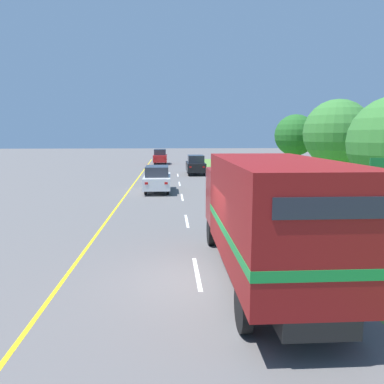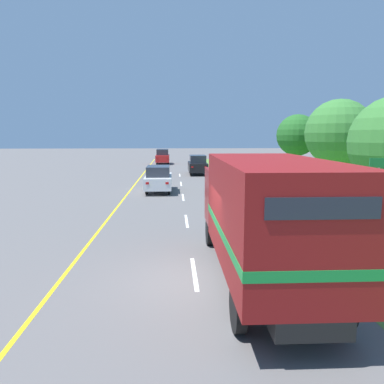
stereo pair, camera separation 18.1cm
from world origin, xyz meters
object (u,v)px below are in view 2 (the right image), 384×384
object	(u,v)px
delineator_post	(329,247)
lead_car_white	(159,179)
lead_car_black_ahead	(198,165)
horse_trailer_truck	(264,214)
roadside_tree_mid	(339,133)
highway_sign	(359,188)
roadside_tree_far	(297,135)
lead_car_red_ahead	(163,157)

from	to	relation	value
delineator_post	lead_car_white	bearing A→B (deg)	111.49
delineator_post	lead_car_black_ahead	bearing A→B (deg)	95.28
horse_trailer_truck	lead_car_black_ahead	world-z (taller)	horse_trailer_truck
horse_trailer_truck	roadside_tree_mid	xyz separation A→B (m)	(9.35, 16.77, 2.16)
highway_sign	roadside_tree_far	bearing A→B (deg)	78.35
lead_car_black_ahead	roadside_tree_far	xyz separation A→B (m)	(8.09, -5.86, 2.90)
roadside_tree_far	delineator_post	world-z (taller)	roadside_tree_far
lead_car_black_ahead	delineator_post	xyz separation A→B (m)	(2.43, -26.35, -0.47)
lead_car_white	delineator_post	distance (m)	16.06
lead_car_black_ahead	roadside_tree_far	bearing A→B (deg)	-35.93
roadside_tree_mid	delineator_post	size ratio (longest dim) A/B	6.77
lead_car_black_ahead	highway_sign	size ratio (longest dim) A/B	1.40
highway_sign	delineator_post	bearing A→B (deg)	-132.83
lead_car_white	highway_sign	distance (m)	15.12
lead_car_red_ahead	roadside_tree_far	bearing A→B (deg)	-58.41
horse_trailer_truck	lead_car_red_ahead	world-z (taller)	horse_trailer_truck
horse_trailer_truck	lead_car_white	size ratio (longest dim) A/B	1.86
roadside_tree_far	lead_car_black_ahead	bearing A→B (deg)	144.07
horse_trailer_truck	roadside_tree_far	size ratio (longest dim) A/B	1.44
lead_car_black_ahead	horse_trailer_truck	bearing A→B (deg)	-90.06
lead_car_white	lead_car_red_ahead	xyz separation A→B (m)	(-0.44, 25.03, 0.09)
horse_trailer_truck	lead_car_black_ahead	distance (m)	27.89
lead_car_white	highway_sign	size ratio (longest dim) A/B	1.40
horse_trailer_truck	roadside_tree_mid	bearing A→B (deg)	60.87
horse_trailer_truck	roadside_tree_mid	size ratio (longest dim) A/B	1.27
lead_car_white	roadside_tree_far	world-z (taller)	roadside_tree_far
roadside_tree_mid	lead_car_red_ahead	bearing A→B (deg)	118.11
roadside_tree_far	highway_sign	bearing A→B (deg)	-101.65
lead_car_white	delineator_post	bearing A→B (deg)	-68.51
highway_sign	roadside_tree_mid	xyz separation A→B (m)	(5.05, 13.26, 2.02)
horse_trailer_truck	roadside_tree_far	world-z (taller)	roadside_tree_far
horse_trailer_truck	highway_sign	size ratio (longest dim) A/B	2.61
roadside_tree_mid	delineator_post	world-z (taller)	roadside_tree_mid
lead_car_white	lead_car_black_ahead	xyz separation A→B (m)	(3.45, 11.42, 0.05)
horse_trailer_truck	roadside_tree_mid	world-z (taller)	roadside_tree_mid
lead_car_red_ahead	delineator_post	size ratio (longest dim) A/B	4.46
lead_car_red_ahead	roadside_tree_mid	size ratio (longest dim) A/B	0.66
lead_car_red_ahead	roadside_tree_far	xyz separation A→B (m)	(11.98, -19.47, 2.87)
lead_car_black_ahead	lead_car_red_ahead	distance (m)	14.16
lead_car_black_ahead	delineator_post	world-z (taller)	lead_car_black_ahead
roadside_tree_mid	roadside_tree_far	bearing A→B (deg)	103.18
horse_trailer_truck	roadside_tree_mid	distance (m)	19.32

